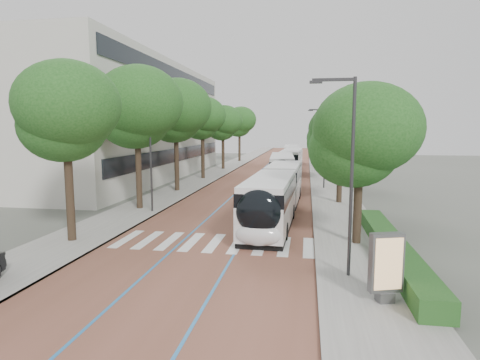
# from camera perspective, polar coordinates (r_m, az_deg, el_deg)

# --- Properties ---
(ground) EXTENTS (160.00, 160.00, 0.00)m
(ground) POSITION_cam_1_polar(r_m,az_deg,el_deg) (20.96, -4.84, -9.69)
(ground) COLOR #51544C
(ground) RESTS_ON ground
(road) EXTENTS (11.00, 140.00, 0.02)m
(road) POSITION_cam_1_polar(r_m,az_deg,el_deg) (59.93, 4.63, 1.43)
(road) COLOR brown
(road) RESTS_ON ground
(sidewalk_left) EXTENTS (4.00, 140.00, 0.12)m
(sidewalk_left) POSITION_cam_1_polar(r_m,az_deg,el_deg) (61.01, -2.41, 1.59)
(sidewalk_left) COLOR gray
(sidewalk_left) RESTS_ON ground
(sidewalk_right) EXTENTS (4.00, 140.00, 0.12)m
(sidewalk_right) POSITION_cam_1_polar(r_m,az_deg,el_deg) (59.77, 11.81, 1.33)
(sidewalk_right) COLOR gray
(sidewalk_right) RESTS_ON ground
(kerb_left) EXTENTS (0.20, 140.00, 0.14)m
(kerb_left) POSITION_cam_1_polar(r_m,az_deg,el_deg) (60.65, -0.65, 1.57)
(kerb_left) COLOR gray
(kerb_left) RESTS_ON ground
(kerb_right) EXTENTS (0.20, 140.00, 0.14)m
(kerb_right) POSITION_cam_1_polar(r_m,az_deg,el_deg) (59.72, 9.99, 1.37)
(kerb_right) COLOR gray
(kerb_right) RESTS_ON ground
(zebra_crossing) EXTENTS (10.55, 3.60, 0.01)m
(zebra_crossing) POSITION_cam_1_polar(r_m,az_deg,el_deg) (21.84, -3.67, -8.91)
(zebra_crossing) COLOR silver
(zebra_crossing) RESTS_ON ground
(lane_line_left) EXTENTS (0.12, 126.00, 0.01)m
(lane_line_left) POSITION_cam_1_polar(r_m,az_deg,el_deg) (60.09, 3.11, 1.47)
(lane_line_left) COLOR #2168A8
(lane_line_left) RESTS_ON road
(lane_line_right) EXTENTS (0.12, 126.00, 0.01)m
(lane_line_right) POSITION_cam_1_polar(r_m,az_deg,el_deg) (59.82, 6.15, 1.41)
(lane_line_right) COLOR #2168A8
(lane_line_right) RESTS_ON road
(office_building) EXTENTS (18.11, 40.00, 14.00)m
(office_building) POSITION_cam_1_polar(r_m,az_deg,el_deg) (53.37, -18.02, 7.90)
(office_building) COLOR beige
(office_building) RESTS_ON ground
(hedge) EXTENTS (1.20, 14.00, 0.80)m
(hedge) POSITION_cam_1_polar(r_m,az_deg,el_deg) (20.61, 20.81, -8.93)
(hedge) COLOR #194819
(hedge) RESTS_ON sidewalk_right
(streetlight_near) EXTENTS (1.82, 0.20, 8.00)m
(streetlight_near) POSITION_cam_1_polar(r_m,az_deg,el_deg) (16.54, 15.06, 2.56)
(streetlight_near) COLOR #323134
(streetlight_near) RESTS_ON sidewalk_right
(streetlight_far) EXTENTS (1.82, 0.20, 8.00)m
(streetlight_far) POSITION_cam_1_polar(r_m,az_deg,el_deg) (41.46, 11.74, 5.35)
(streetlight_far) COLOR #323134
(streetlight_far) RESTS_ON sidewalk_right
(lamp_post_left) EXTENTS (0.14, 0.14, 8.00)m
(lamp_post_left) POSITION_cam_1_polar(r_m,az_deg,el_deg) (29.64, -12.58, 3.27)
(lamp_post_left) COLOR #323134
(lamp_post_left) RESTS_ON sidewalk_left
(trees_left) EXTENTS (6.42, 60.56, 10.29)m
(trees_left) POSITION_cam_1_polar(r_m,az_deg,el_deg) (44.90, -6.79, 8.61)
(trees_left) COLOR black
(trees_left) RESTS_ON ground
(trees_right) EXTENTS (5.77, 47.26, 8.50)m
(trees_right) POSITION_cam_1_polar(r_m,az_deg,el_deg) (40.20, 13.40, 6.45)
(trees_right) COLOR black
(trees_right) RESTS_ON ground
(lead_bus) EXTENTS (3.16, 18.47, 3.20)m
(lead_bus) POSITION_cam_1_polar(r_m,az_deg,el_deg) (28.22, 5.26, -1.88)
(lead_bus) COLOR black
(lead_bus) RESTS_ON ground
(bus_queued_0) EXTENTS (3.24, 12.52, 3.20)m
(bus_queued_0) POSITION_cam_1_polar(r_m,az_deg,el_deg) (44.59, 6.00, 1.48)
(bus_queued_0) COLOR silver
(bus_queued_0) RESTS_ON ground
(bus_queued_1) EXTENTS (2.93, 12.47, 3.20)m
(bus_queued_1) POSITION_cam_1_polar(r_m,az_deg,el_deg) (56.22, 7.28, 2.66)
(bus_queued_1) COLOR silver
(bus_queued_1) RESTS_ON ground
(bus_queued_2) EXTENTS (3.07, 12.50, 3.20)m
(bus_queued_2) POSITION_cam_1_polar(r_m,az_deg,el_deg) (68.93, 7.38, 3.50)
(bus_queued_2) COLOR silver
(bus_queued_2) RESTS_ON ground
(ad_panel) EXTENTS (1.22, 0.67, 2.45)m
(ad_panel) POSITION_cam_1_polar(r_m,az_deg,el_deg) (15.02, 20.08, -11.41)
(ad_panel) COLOR #59595B
(ad_panel) RESTS_ON sidewalk_right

